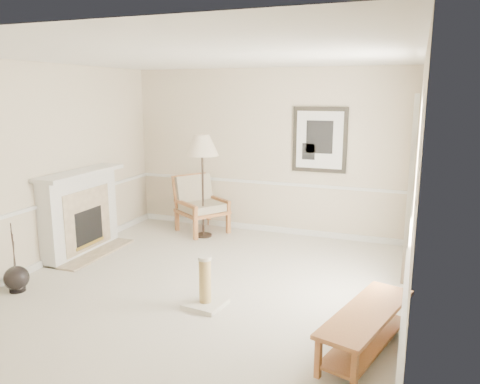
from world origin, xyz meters
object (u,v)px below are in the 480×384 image
Objects in this scene: bench at (366,324)px; scratching_post at (205,290)px; armchair at (199,201)px; floor_vase at (17,279)px; floor_lamp at (202,148)px.

scratching_post reaches higher than bench.
armchair is at bearing 136.41° from bench.
armchair is at bearing 72.83° from floor_vase.
armchair reaches higher than bench.
floor_vase is at bearing -163.03° from armchair.
floor_vase is 3.50m from floor_lamp.
armchair reaches higher than scratching_post.
floor_lamp is at bearing 115.42° from scratching_post.
armchair reaches higher than floor_vase.
bench is at bearing -10.25° from scratching_post.
armchair is 0.62× the size of floor_lamp.
floor_lamp reaches higher than armchair.
floor_vase is 3.43m from armchair.
floor_lamp is (1.23, 2.96, 1.39)m from floor_vase.
floor_vase is 0.82× the size of armchair.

